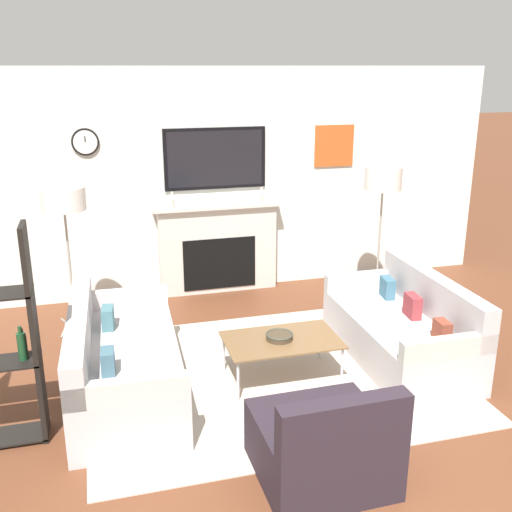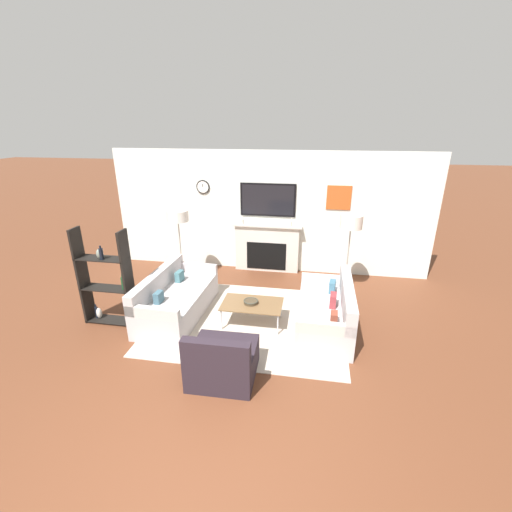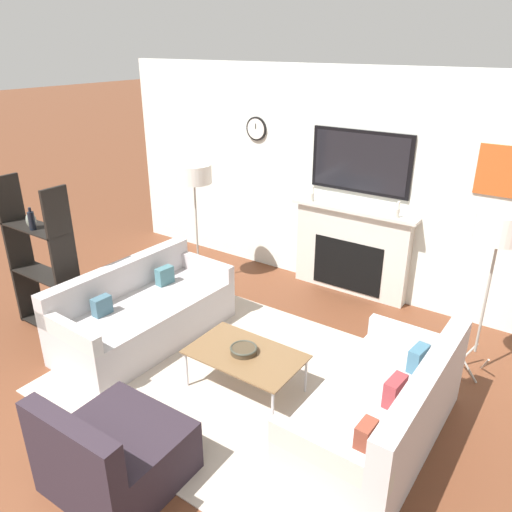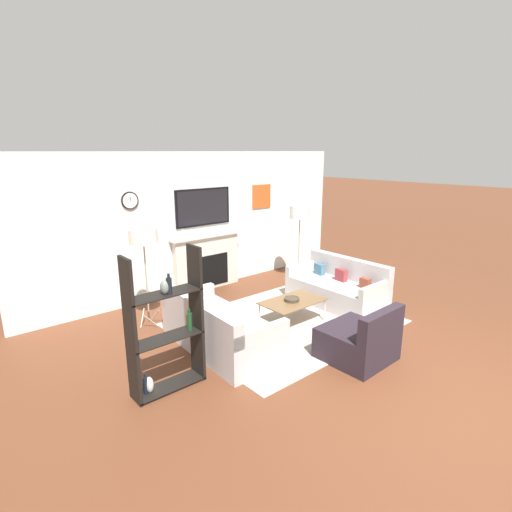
% 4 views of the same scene
% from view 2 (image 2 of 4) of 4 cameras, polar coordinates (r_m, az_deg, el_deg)
% --- Properties ---
extents(ground_plane, '(60.00, 60.00, 0.00)m').
position_cam_2_polar(ground_plane, '(4.07, -9.80, -31.19)').
color(ground_plane, brown).
extents(fireplace_wall, '(7.13, 0.28, 2.70)m').
position_cam_2_polar(fireplace_wall, '(7.74, 2.00, 6.34)').
color(fireplace_wall, silver).
rests_on(fireplace_wall, ground_plane).
extents(area_rug, '(3.25, 2.62, 0.01)m').
position_cam_2_polar(area_rug, '(6.07, -1.24, -10.65)').
color(area_rug, '#B7A999').
rests_on(area_rug, ground_plane).
extents(couch_left, '(0.95, 1.92, 0.78)m').
position_cam_2_polar(couch_left, '(6.29, -13.23, -7.14)').
color(couch_left, '#B6B0B1').
rests_on(couch_left, ground_plane).
extents(couch_right, '(0.87, 1.77, 0.81)m').
position_cam_2_polar(couch_right, '(5.86, 11.78, -9.26)').
color(couch_right, '#B6B0B1').
rests_on(couch_right, ground_plane).
extents(armchair, '(0.87, 0.85, 0.78)m').
position_cam_2_polar(armchair, '(4.77, -5.59, -17.07)').
color(armchair, '#271E26').
rests_on(armchair, ground_plane).
extents(coffee_table, '(1.02, 0.63, 0.39)m').
position_cam_2_polar(coffee_table, '(5.81, -0.65, -8.12)').
color(coffee_table, brown).
rests_on(coffee_table, ground_plane).
extents(decorative_bowl, '(0.25, 0.25, 0.06)m').
position_cam_2_polar(decorative_bowl, '(5.79, -0.87, -7.61)').
color(decorative_bowl, '#433625').
rests_on(decorative_bowl, coffee_table).
extents(floor_lamp_left, '(0.43, 0.43, 1.58)m').
position_cam_2_polar(floor_lamp_left, '(7.19, -12.90, 6.40)').
color(floor_lamp_left, '#9E998E').
rests_on(floor_lamp_left, ground_plane).
extents(floor_lamp_right, '(0.41, 0.41, 1.63)m').
position_cam_2_polar(floor_lamp_right, '(6.69, 15.60, 5.38)').
color(floor_lamp_right, '#9E998E').
rests_on(floor_lamp_right, ground_plane).
extents(shelf_unit, '(0.86, 0.28, 1.67)m').
position_cam_2_polar(shelf_unit, '(6.21, -23.77, -3.82)').
color(shelf_unit, black).
rests_on(shelf_unit, ground_plane).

